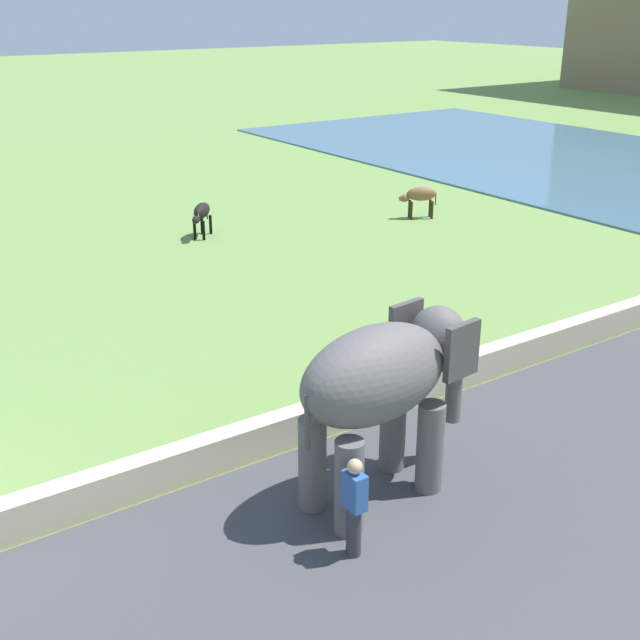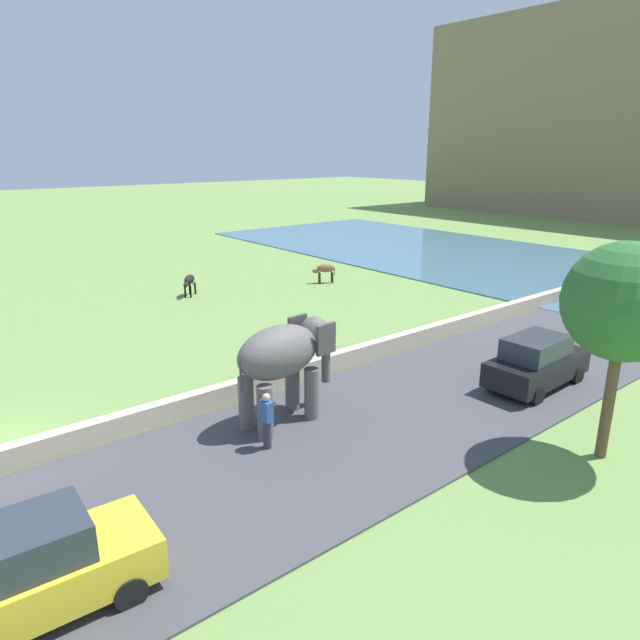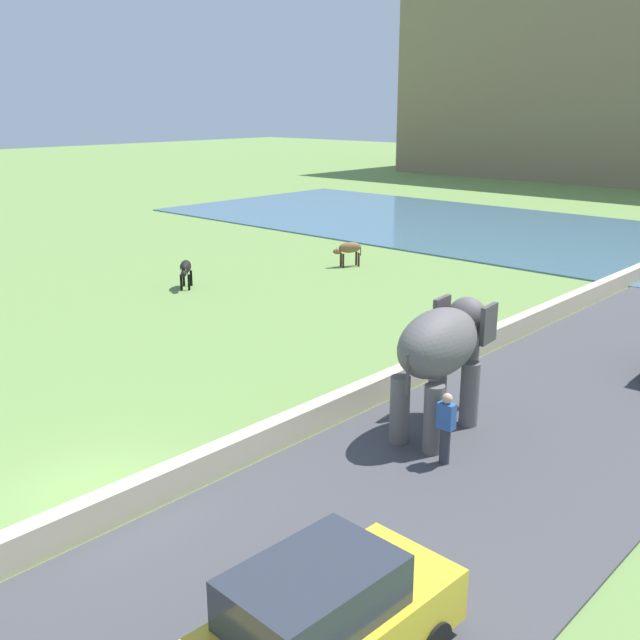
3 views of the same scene
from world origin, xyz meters
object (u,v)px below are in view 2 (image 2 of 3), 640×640
person_beside_elephant (267,420)px  cow_black (189,281)px  car_black (537,362)px  car_red (610,290)px  elephant (285,357)px  car_yellow (31,571)px  cow_brown (325,269)px

person_beside_elephant → cow_black: size_ratio=1.33×
car_black → car_red: (-3.15, 11.96, 0.00)m
person_beside_elephant → elephant: bearing=127.5°
car_black → car_red: size_ratio=0.99×
elephant → car_red: size_ratio=0.87×
car_yellow → car_red: size_ratio=1.00×
car_black → elephant: bearing=-111.7°
car_black → person_beside_elephant: bearing=-103.1°
person_beside_elephant → car_black: (2.16, 9.30, 0.03)m
car_yellow → cow_brown: car_yellow is taller
elephant → cow_black: 16.06m
car_black → cow_brown: (-16.33, 4.25, -0.06)m
car_red → cow_brown: bearing=-149.7°
elephant → cow_brown: size_ratio=2.57×
elephant → person_beside_elephant: (1.01, -1.32, -1.16)m
cow_black → elephant: bearing=-16.4°
elephant → car_yellow: bearing=-67.1°
person_beside_elephant → car_black: 9.54m
car_yellow → cow_black: size_ratio=3.33×
car_black → car_red: same height
person_beside_elephant → cow_black: 17.39m
car_yellow → car_black: bearing=90.0°
person_beside_elephant → cow_black: person_beside_elephant is taller
car_yellow → car_red: bearing=96.5°
person_beside_elephant → cow_brown: bearing=136.3°
car_black → cow_black: car_black is taller
car_black → cow_black: 18.86m
cow_brown → person_beside_elephant: bearing=-43.7°
elephant → car_black: 8.66m
elephant → car_red: 19.97m
car_black → car_yellow: (-0.00, -15.48, 0.00)m
elephant → car_yellow: size_ratio=0.87×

